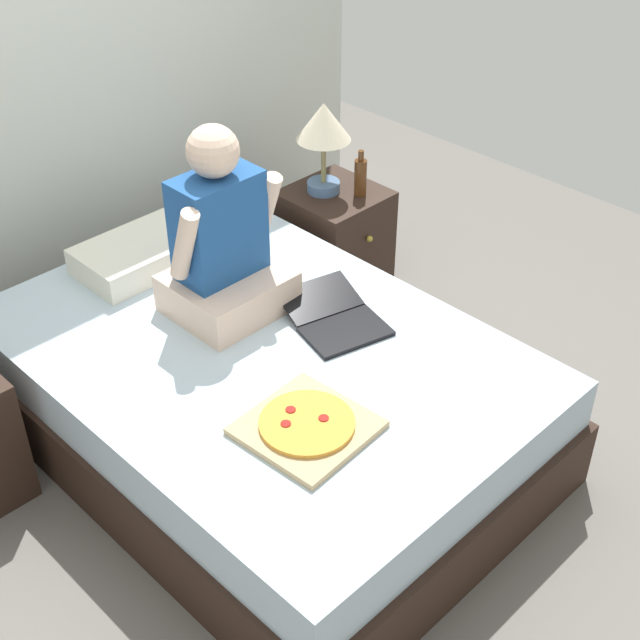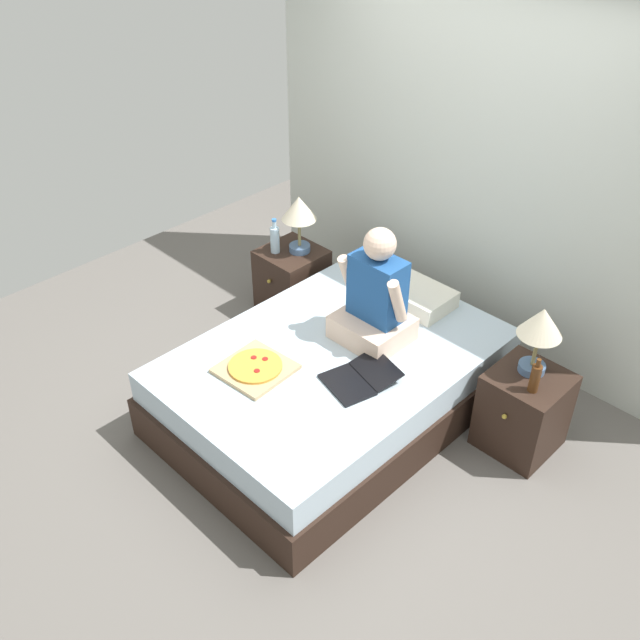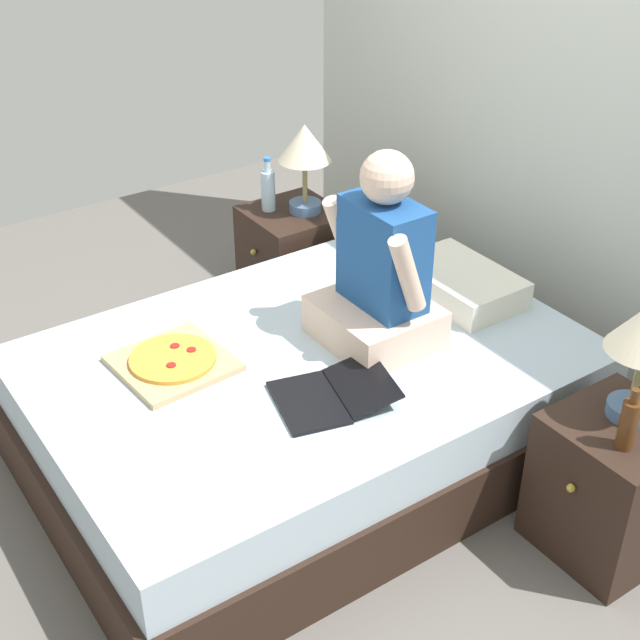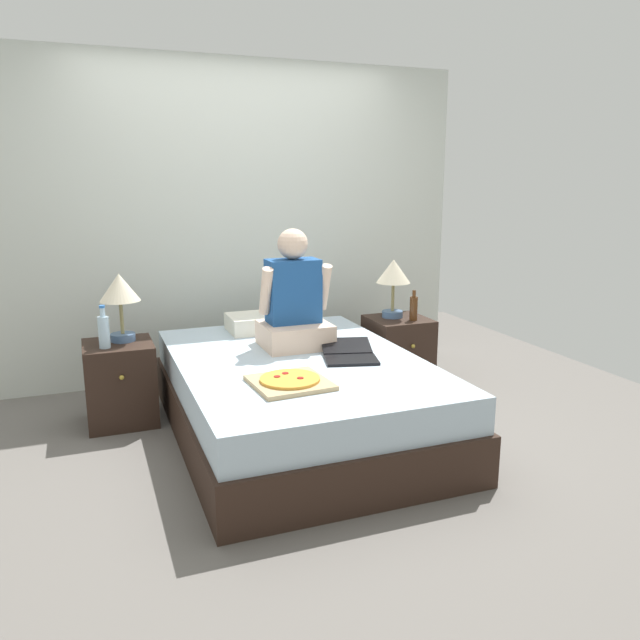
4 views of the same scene
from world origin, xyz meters
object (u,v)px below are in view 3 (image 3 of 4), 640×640
object	(u,v)px
beer_bottle	(628,423)
person_seated	(380,274)
nightstand_right	(612,485)
lamp_on_left_nightstand	(305,149)
pizza_box	(173,362)
nightstand_left	(293,259)
bed	(306,404)
water_bottle	(268,189)
laptop	(326,396)

from	to	relation	value
beer_bottle	person_seated	world-z (taller)	person_seated
nightstand_right	person_seated	xyz separation A→B (m)	(-0.96, -0.32, 0.52)
lamp_on_left_nightstand	beer_bottle	size ratio (longest dim) A/B	1.96
lamp_on_left_nightstand	pizza_box	size ratio (longest dim) A/B	1.05
nightstand_left	person_seated	size ratio (longest dim) A/B	0.70
bed	water_bottle	bearing A→B (deg)	155.00
nightstand_right	pizza_box	world-z (taller)	same
nightstand_left	person_seated	bearing A→B (deg)	-16.03
laptop	pizza_box	size ratio (longest dim) A/B	1.12
nightstand_right	water_bottle	bearing A→B (deg)	-177.60
water_bottle	beer_bottle	size ratio (longest dim) A/B	1.20
lamp_on_left_nightstand	water_bottle	bearing A→B (deg)	-130.60
lamp_on_left_nightstand	water_bottle	world-z (taller)	lamp_on_left_nightstand
pizza_box	person_seated	bearing A→B (deg)	69.57
nightstand_left	lamp_on_left_nightstand	world-z (taller)	lamp_on_left_nightstand
water_bottle	pizza_box	xyz separation A→B (m)	(0.91, -0.99, -0.14)
lamp_on_left_nightstand	laptop	bearing A→B (deg)	-30.79
water_bottle	bed	bearing A→B (deg)	-25.00
nightstand_right	beer_bottle	world-z (taller)	beer_bottle
lamp_on_left_nightstand	nightstand_right	world-z (taller)	lamp_on_left_nightstand
bed	pizza_box	xyz separation A→B (m)	(-0.20, -0.47, 0.27)
laptop	bed	bearing A→B (deg)	159.44
beer_bottle	person_seated	xyz separation A→B (m)	(-1.03, -0.22, 0.15)
beer_bottle	laptop	bearing A→B (deg)	-142.08
nightstand_right	beer_bottle	distance (m)	0.39
nightstand_left	person_seated	world-z (taller)	person_seated
lamp_on_left_nightstand	water_bottle	distance (m)	0.28
nightstand_left	water_bottle	size ratio (longest dim) A/B	1.97
bed	beer_bottle	distance (m)	1.28
lamp_on_left_nightstand	bed	bearing A→B (deg)	-33.55
bed	nightstand_right	bearing A→B (deg)	30.51
nightstand_left	person_seated	distance (m)	1.27
nightstand_left	water_bottle	xyz separation A→B (m)	(-0.08, -0.09, 0.38)
person_seated	pizza_box	bearing A→B (deg)	-110.43
beer_bottle	laptop	size ratio (longest dim) A/B	0.48
lamp_on_left_nightstand	beer_bottle	distance (m)	2.12
water_bottle	beer_bottle	world-z (taller)	water_bottle
laptop	nightstand_left	bearing A→B (deg)	151.61
person_seated	pizza_box	world-z (taller)	person_seated
nightstand_left	water_bottle	distance (m)	0.40
nightstand_left	bed	bearing A→B (deg)	-30.51
bed	nightstand_left	bearing A→B (deg)	149.49
beer_bottle	nightstand_right	bearing A→B (deg)	125.01
laptop	water_bottle	bearing A→B (deg)	155.93
nightstand_right	beer_bottle	size ratio (longest dim) A/B	2.37
nightstand_left	laptop	bearing A→B (deg)	-28.39
nightstand_right	lamp_on_left_nightstand	bearing A→B (deg)	178.59
bed	nightstand_right	world-z (taller)	nightstand_right
nightstand_right	beer_bottle	bearing A→B (deg)	-54.99
beer_bottle	pizza_box	xyz separation A→B (m)	(-1.31, -0.98, -0.12)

